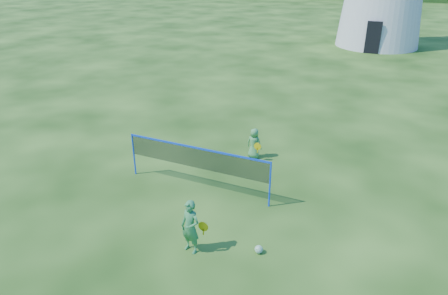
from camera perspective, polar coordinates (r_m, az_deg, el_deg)
ground at (r=13.52m, az=-1.66°, el=-6.43°), size 220.00×220.00×0.00m
badminton_net at (r=13.25m, az=-3.81°, el=-1.53°), size 5.05×0.05×1.55m
player_girl at (r=10.77m, az=-4.69°, el=-10.96°), size 0.73×0.46×1.52m
player_boy at (r=15.60m, az=4.21°, el=0.57°), size 0.66×0.44×1.19m
play_ball at (r=11.10m, az=4.86°, el=-13.93°), size 0.22×0.22×0.22m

